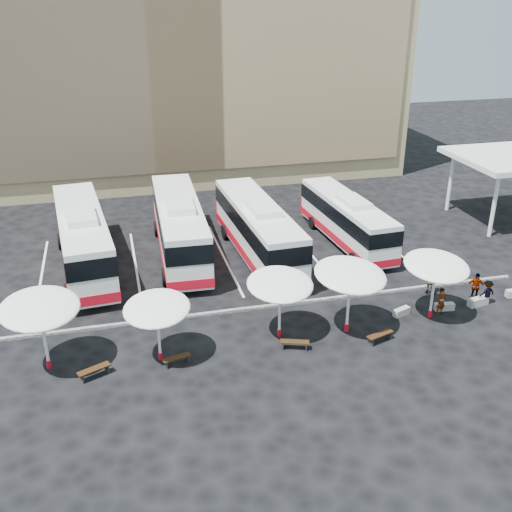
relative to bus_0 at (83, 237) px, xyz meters
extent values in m
plane|color=black|center=(9.18, -8.70, -2.18)|extent=(120.00, 120.00, 0.00)
cube|color=tan|center=(9.18, 23.30, 10.32)|extent=(42.00, 18.00, 25.00)
cube|color=tan|center=(9.18, 14.20, 9.82)|extent=(40.00, 0.30, 20.00)
cylinder|color=white|center=(29.18, -1.70, 0.22)|extent=(0.30, 0.30, 4.80)
cylinder|color=white|center=(29.18, 4.30, 0.22)|extent=(0.30, 0.30, 4.80)
cube|color=black|center=(9.18, -8.20, -2.11)|extent=(34.00, 0.25, 0.15)
cube|color=white|center=(-2.82, -0.70, -2.18)|extent=(0.15, 12.00, 0.01)
cube|color=white|center=(3.18, -0.70, -2.18)|extent=(0.15, 12.00, 0.01)
cube|color=white|center=(9.18, -0.70, -2.18)|extent=(0.15, 12.00, 0.01)
cube|color=white|center=(15.18, -0.70, -2.18)|extent=(0.15, 12.00, 0.01)
cube|color=white|center=(21.18, -0.70, -2.18)|extent=(0.15, 12.00, 0.01)
cube|color=white|center=(0.00, -0.02, -0.02)|extent=(4.02, 13.52, 3.33)
cube|color=black|center=(0.00, -0.02, 0.65)|extent=(4.09, 13.59, 1.22)
cube|color=red|center=(0.00, -0.02, -1.24)|extent=(4.09, 13.59, 0.61)
cube|color=red|center=(-0.63, 6.61, -0.85)|extent=(2.85, 0.49, 1.55)
cube|color=white|center=(0.11, -1.12, 1.87)|extent=(2.08, 3.48, 0.44)
cylinder|color=black|center=(-1.75, 3.72, -1.63)|extent=(0.49, 1.14, 1.11)
cylinder|color=black|center=(1.01, 3.98, -1.63)|extent=(0.49, 1.14, 1.11)
cylinder|color=black|center=(-0.96, -4.56, -1.63)|extent=(0.49, 1.14, 1.11)
cylinder|color=black|center=(1.80, -4.30, -1.63)|extent=(0.49, 1.14, 1.11)
cube|color=white|center=(6.37, 0.57, -0.02)|extent=(3.26, 13.40, 3.33)
cube|color=black|center=(6.37, 0.57, 0.65)|extent=(3.33, 13.47, 1.22)
cube|color=red|center=(6.37, 0.57, -1.24)|extent=(3.33, 13.47, 0.61)
cube|color=red|center=(6.62, 7.22, -0.85)|extent=(2.85, 0.33, 1.55)
cube|color=white|center=(6.33, -0.54, 1.87)|extent=(1.90, 3.39, 0.44)
cylinder|color=black|center=(5.13, 4.50, -1.63)|extent=(0.43, 1.12, 1.11)
cylinder|color=black|center=(7.90, 4.39, -1.63)|extent=(0.43, 1.12, 1.11)
cylinder|color=black|center=(4.82, -3.82, -1.63)|extent=(0.43, 1.12, 1.11)
cylinder|color=black|center=(7.59, -3.92, -1.63)|extent=(0.43, 1.12, 1.11)
cube|color=white|center=(11.46, -1.11, -0.08)|extent=(3.27, 13.05, 3.23)
cube|color=black|center=(11.46, -1.11, 0.57)|extent=(3.34, 13.11, 1.19)
cube|color=red|center=(11.46, -1.11, -1.27)|extent=(3.34, 13.11, 0.59)
cube|color=red|center=(11.17, 5.35, -0.89)|extent=(2.77, 0.34, 1.51)
cube|color=white|center=(11.51, -2.19, 1.75)|extent=(1.87, 3.31, 0.43)
cylinder|color=black|center=(9.94, 2.60, -1.64)|extent=(0.43, 1.09, 1.08)
cylinder|color=black|center=(12.63, 2.72, -1.64)|extent=(0.43, 1.09, 1.08)
cylinder|color=black|center=(10.30, -5.48, -1.64)|extent=(0.43, 1.09, 1.08)
cylinder|color=black|center=(13.00, -5.36, -1.64)|extent=(0.43, 1.09, 1.08)
cube|color=white|center=(18.25, -0.23, -0.33)|extent=(3.08, 11.50, 2.84)
cube|color=black|center=(18.25, -0.23, 0.24)|extent=(3.14, 11.56, 1.04)
cube|color=red|center=(18.25, -0.23, -1.38)|extent=(3.14, 11.56, 0.52)
cube|color=red|center=(17.89, 5.44, -1.04)|extent=(2.43, 0.34, 1.33)
cube|color=white|center=(18.31, -1.18, 1.28)|extent=(1.69, 2.93, 0.38)
cylinder|color=black|center=(16.86, 3.01, -1.71)|extent=(0.39, 0.97, 0.95)
cylinder|color=black|center=(19.22, 3.15, -1.71)|extent=(0.39, 0.97, 0.95)
cylinder|color=black|center=(17.30, -4.09, -1.71)|extent=(0.39, 0.97, 0.95)
cylinder|color=black|center=(19.67, -3.94, -1.71)|extent=(0.39, 0.97, 0.95)
cylinder|color=white|center=(-1.70, -11.41, -0.54)|extent=(0.18, 0.18, 3.28)
cylinder|color=red|center=(-1.70, -11.41, -1.96)|extent=(0.29, 0.29, 0.44)
ellipsoid|color=white|center=(-1.70, -11.41, 1.15)|extent=(4.48, 4.52, 1.12)
cylinder|color=white|center=(3.66, -12.00, -0.75)|extent=(0.17, 0.17, 2.87)
cylinder|color=red|center=(3.66, -12.00, -1.99)|extent=(0.27, 0.27, 0.38)
ellipsoid|color=white|center=(3.66, -12.00, 0.73)|extent=(4.12, 4.14, 0.98)
cylinder|color=white|center=(10.03, -11.33, -0.66)|extent=(0.15, 0.15, 3.04)
cylinder|color=red|center=(10.03, -11.33, -1.98)|extent=(0.23, 0.23, 0.41)
ellipsoid|color=white|center=(10.03, -11.33, 0.91)|extent=(3.61, 3.66, 1.04)
cylinder|color=white|center=(13.70, -11.77, -0.51)|extent=(0.20, 0.20, 3.34)
cylinder|color=red|center=(13.70, -11.77, -1.96)|extent=(0.32, 0.32, 0.45)
ellipsoid|color=white|center=(13.70, -11.77, 1.22)|extent=(4.94, 4.97, 1.15)
cylinder|color=white|center=(18.84, -11.48, -0.61)|extent=(0.16, 0.16, 3.14)
cylinder|color=red|center=(18.84, -11.48, -1.97)|extent=(0.25, 0.25, 0.42)
ellipsoid|color=white|center=(18.84, -11.48, 1.01)|extent=(3.92, 3.96, 1.08)
cube|color=black|center=(0.46, -12.73, -1.73)|extent=(1.63, 1.04, 0.06)
cube|color=black|center=(-0.12, -13.00, -1.97)|extent=(0.22, 0.39, 0.42)
cube|color=black|center=(1.04, -12.47, -1.97)|extent=(0.22, 0.39, 0.42)
cube|color=black|center=(4.40, -12.65, -1.78)|extent=(1.45, 0.73, 0.06)
cube|color=black|center=(3.85, -12.79, -1.99)|extent=(0.15, 0.36, 0.37)
cube|color=black|center=(4.94, -12.50, -1.99)|extent=(0.15, 0.36, 0.37)
cube|color=black|center=(10.45, -12.75, -1.76)|extent=(1.54, 0.86, 0.06)
cube|color=black|center=(9.89, -12.55, -1.98)|extent=(0.18, 0.38, 0.40)
cube|color=black|center=(11.01, -12.94, -1.98)|extent=(0.18, 0.38, 0.40)
cube|color=black|center=(14.98, -13.18, -1.73)|extent=(1.62, 0.89, 0.06)
cube|color=black|center=(14.39, -13.38, -1.97)|extent=(0.19, 0.40, 0.42)
cube|color=black|center=(15.58, -12.98, -1.97)|extent=(0.19, 0.40, 0.42)
cube|color=#969690|center=(17.39, -10.88, -1.98)|extent=(1.14, 0.72, 0.40)
cube|color=#969690|center=(20.04, -10.97, -1.97)|extent=(1.17, 0.53, 0.42)
cube|color=#969690|center=(22.24, -10.95, -1.94)|extent=(1.35, 0.67, 0.48)
imported|color=black|center=(19.51, -11.40, -1.34)|extent=(0.71, 0.57, 1.68)
imported|color=black|center=(20.27, -8.87, -1.31)|extent=(1.07, 1.06, 1.74)
imported|color=black|center=(22.40, -10.28, -1.31)|extent=(1.11, 0.81, 1.74)
imported|color=black|center=(22.77, -10.92, -1.42)|extent=(1.02, 0.63, 1.52)
camera|label=1|loc=(2.13, -37.58, 14.83)|focal=42.00mm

